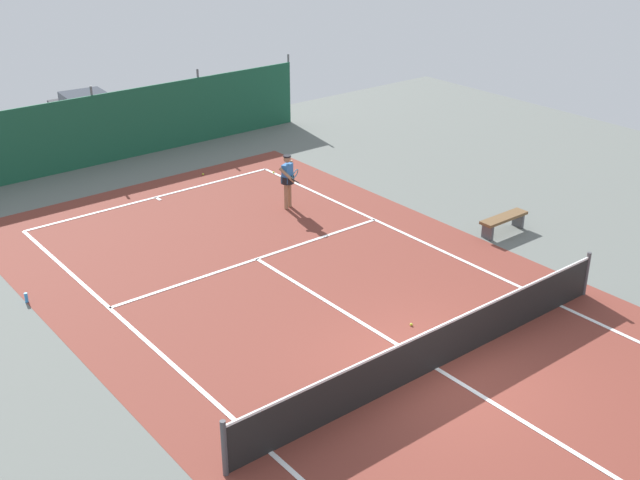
{
  "coord_description": "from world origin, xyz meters",
  "views": [
    {
      "loc": [
        -10.28,
        -9.14,
        9.15
      ],
      "look_at": [
        0.81,
        4.79,
        0.9
      ],
      "focal_mm": 44.81,
      "sensor_mm": 36.0,
      "label": 1
    }
  ],
  "objects_px": {
    "tennis_net": "(437,347)",
    "courtside_bench": "(504,220)",
    "tennis_ball_by_sideline": "(203,174)",
    "water_bottle": "(26,298)",
    "tennis_player": "(288,178)",
    "parked_car": "(88,116)",
    "tennis_ball_near_player": "(274,172)",
    "tennis_ball_midcourt": "(411,324)"
  },
  "relations": [
    {
      "from": "parked_car",
      "to": "tennis_ball_midcourt",
      "type": "bearing_deg",
      "value": 94.57
    },
    {
      "from": "water_bottle",
      "to": "tennis_ball_midcourt",
      "type": "bearing_deg",
      "value": -45.38
    },
    {
      "from": "tennis_ball_near_player",
      "to": "tennis_ball_midcourt",
      "type": "xyz_separation_m",
      "value": [
        -3.32,
        -9.9,
        0.0
      ]
    },
    {
      "from": "tennis_net",
      "to": "water_bottle",
      "type": "xyz_separation_m",
      "value": [
        -5.49,
        7.87,
        -0.39
      ]
    },
    {
      "from": "tennis_ball_near_player",
      "to": "tennis_ball_by_sideline",
      "type": "distance_m",
      "value": 2.33
    },
    {
      "from": "tennis_ball_midcourt",
      "to": "tennis_player",
      "type": "bearing_deg",
      "value": 75.01
    },
    {
      "from": "parked_car",
      "to": "courtside_bench",
      "type": "height_order",
      "value": "parked_car"
    },
    {
      "from": "tennis_player",
      "to": "water_bottle",
      "type": "distance_m",
      "value": 8.28
    },
    {
      "from": "courtside_bench",
      "to": "tennis_ball_by_sideline",
      "type": "bearing_deg",
      "value": 114.16
    },
    {
      "from": "tennis_ball_by_sideline",
      "to": "courtside_bench",
      "type": "relative_size",
      "value": 0.04
    },
    {
      "from": "tennis_net",
      "to": "tennis_ball_by_sideline",
      "type": "xyz_separation_m",
      "value": [
        2.18,
        12.73,
        -0.48
      ]
    },
    {
      "from": "tennis_net",
      "to": "water_bottle",
      "type": "distance_m",
      "value": 9.6
    },
    {
      "from": "tennis_ball_by_sideline",
      "to": "parked_car",
      "type": "xyz_separation_m",
      "value": [
        -1.21,
        6.12,
        0.81
      ]
    },
    {
      "from": "tennis_ball_by_sideline",
      "to": "tennis_ball_midcourt",
      "type": "bearing_deg",
      "value": -97.1
    },
    {
      "from": "tennis_net",
      "to": "tennis_player",
      "type": "height_order",
      "value": "tennis_player"
    },
    {
      "from": "tennis_player",
      "to": "parked_car",
      "type": "bearing_deg",
      "value": -104.18
    },
    {
      "from": "tennis_ball_by_sideline",
      "to": "water_bottle",
      "type": "distance_m",
      "value": 9.08
    },
    {
      "from": "tennis_ball_by_sideline",
      "to": "parked_car",
      "type": "height_order",
      "value": "parked_car"
    },
    {
      "from": "parked_car",
      "to": "water_bottle",
      "type": "bearing_deg",
      "value": 64.7
    },
    {
      "from": "tennis_ball_by_sideline",
      "to": "water_bottle",
      "type": "bearing_deg",
      "value": -147.67
    },
    {
      "from": "tennis_player",
      "to": "tennis_ball_near_player",
      "type": "xyz_separation_m",
      "value": [
        1.4,
        2.72,
        -0.93
      ]
    },
    {
      "from": "tennis_net",
      "to": "courtside_bench",
      "type": "distance_m",
      "value": 7.23
    },
    {
      "from": "courtside_bench",
      "to": "water_bottle",
      "type": "distance_m",
      "value": 12.57
    },
    {
      "from": "tennis_ball_near_player",
      "to": "tennis_player",
      "type": "bearing_deg",
      "value": -117.26
    },
    {
      "from": "tennis_player",
      "to": "parked_car",
      "type": "relative_size",
      "value": 0.38
    },
    {
      "from": "tennis_ball_midcourt",
      "to": "tennis_ball_by_sideline",
      "type": "relative_size",
      "value": 1.0
    },
    {
      "from": "water_bottle",
      "to": "parked_car",
      "type": "bearing_deg",
      "value": 59.53
    },
    {
      "from": "tennis_ball_near_player",
      "to": "courtside_bench",
      "type": "relative_size",
      "value": 0.04
    },
    {
      "from": "tennis_ball_near_player",
      "to": "parked_car",
      "type": "bearing_deg",
      "value": 112.9
    },
    {
      "from": "tennis_ball_near_player",
      "to": "parked_car",
      "type": "height_order",
      "value": "parked_car"
    },
    {
      "from": "courtside_bench",
      "to": "water_bottle",
      "type": "xyz_separation_m",
      "value": [
        -11.8,
        4.34,
        -0.25
      ]
    },
    {
      "from": "tennis_ball_midcourt",
      "to": "courtside_bench",
      "type": "relative_size",
      "value": 0.04
    },
    {
      "from": "tennis_net",
      "to": "water_bottle",
      "type": "bearing_deg",
      "value": 124.89
    },
    {
      "from": "tennis_player",
      "to": "courtside_bench",
      "type": "height_order",
      "value": "tennis_player"
    },
    {
      "from": "tennis_net",
      "to": "parked_car",
      "type": "relative_size",
      "value": 2.33
    },
    {
      "from": "tennis_net",
      "to": "tennis_player",
      "type": "distance_m",
      "value": 9.11
    },
    {
      "from": "tennis_net",
      "to": "tennis_ball_midcourt",
      "type": "height_order",
      "value": "tennis_net"
    },
    {
      "from": "parked_car",
      "to": "courtside_bench",
      "type": "relative_size",
      "value": 2.72
    },
    {
      "from": "courtside_bench",
      "to": "tennis_ball_near_player",
      "type": "bearing_deg",
      "value": 105.6
    },
    {
      "from": "parked_car",
      "to": "tennis_player",
      "type": "bearing_deg",
      "value": 104.9
    },
    {
      "from": "tennis_player",
      "to": "tennis_ball_by_sideline",
      "type": "xyz_separation_m",
      "value": [
        -0.53,
        4.03,
        -0.93
      ]
    },
    {
      "from": "tennis_player",
      "to": "tennis_ball_near_player",
      "type": "distance_m",
      "value": 3.2
    }
  ]
}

